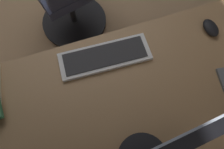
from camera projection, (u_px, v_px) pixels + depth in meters
desk at (116, 109)px, 0.99m from camera, size 1.93×0.71×0.73m
drawer_pedestal at (91, 135)px, 1.25m from camera, size 0.40×0.51×0.69m
keyboard_main at (105, 56)px, 1.01m from camera, size 0.43×0.16×0.02m
mouse_main at (211, 28)px, 1.06m from camera, size 0.06×0.10×0.03m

